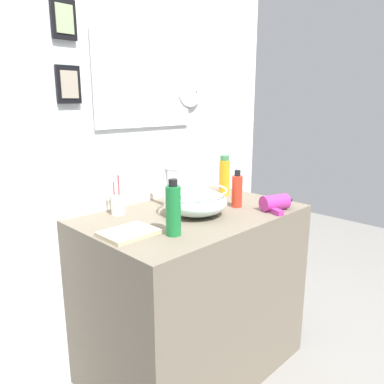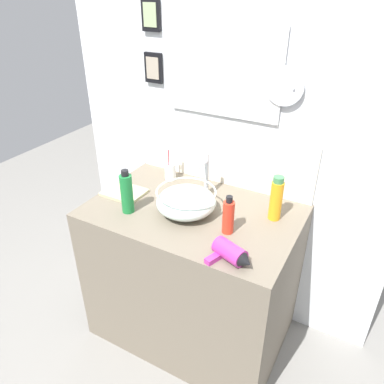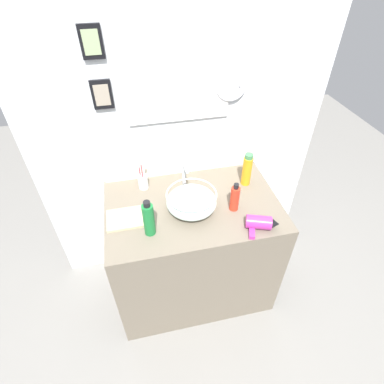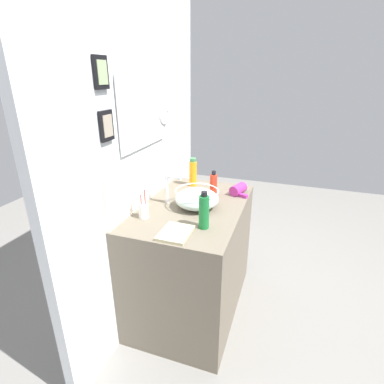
{
  "view_description": "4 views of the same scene",
  "coord_description": "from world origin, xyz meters",
  "px_view_note": "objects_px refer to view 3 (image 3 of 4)",
  "views": [
    {
      "loc": [
        -1.2,
        -1.2,
        1.34
      ],
      "look_at": [
        -0.0,
        0.0,
        0.93
      ],
      "focal_mm": 35.0,
      "sensor_mm": 36.0,
      "label": 1
    },
    {
      "loc": [
        0.75,
        -1.36,
        1.83
      ],
      "look_at": [
        -0.0,
        0.0,
        0.93
      ],
      "focal_mm": 35.0,
      "sensor_mm": 36.0,
      "label": 2
    },
    {
      "loc": [
        -0.28,
        -1.26,
        2.05
      ],
      "look_at": [
        -0.0,
        0.0,
        0.93
      ],
      "focal_mm": 28.0,
      "sensor_mm": 36.0,
      "label": 3
    },
    {
      "loc": [
        -1.74,
        -0.6,
        1.67
      ],
      "look_at": [
        -0.0,
        0.0,
        0.93
      ],
      "focal_mm": 28.0,
      "sensor_mm": 36.0,
      "label": 4
    }
  ],
  "objects_px": {
    "glass_bowl_sink": "(191,201)",
    "hair_drier": "(261,223)",
    "spray_bottle": "(149,219)",
    "hand_towel": "(126,218)",
    "lotion_bottle": "(247,170)",
    "shampoo_bottle": "(235,198)",
    "faucet": "(184,171)",
    "toothbrush_cup": "(143,181)"
  },
  "relations": [
    {
      "from": "glass_bowl_sink",
      "to": "hair_drier",
      "type": "bearing_deg",
      "value": -33.41
    },
    {
      "from": "spray_bottle",
      "to": "hand_towel",
      "type": "height_order",
      "value": "spray_bottle"
    },
    {
      "from": "spray_bottle",
      "to": "lotion_bottle",
      "type": "height_order",
      "value": "spray_bottle"
    },
    {
      "from": "shampoo_bottle",
      "to": "glass_bowl_sink",
      "type": "bearing_deg",
      "value": 168.89
    },
    {
      "from": "faucet",
      "to": "lotion_bottle",
      "type": "bearing_deg",
      "value": -5.92
    },
    {
      "from": "glass_bowl_sink",
      "to": "hand_towel",
      "type": "height_order",
      "value": "glass_bowl_sink"
    },
    {
      "from": "toothbrush_cup",
      "to": "hand_towel",
      "type": "relative_size",
      "value": 0.98
    },
    {
      "from": "toothbrush_cup",
      "to": "spray_bottle",
      "type": "bearing_deg",
      "value": -90.33
    },
    {
      "from": "toothbrush_cup",
      "to": "spray_bottle",
      "type": "distance_m",
      "value": 0.39
    },
    {
      "from": "faucet",
      "to": "lotion_bottle",
      "type": "xyz_separation_m",
      "value": [
        0.39,
        -0.04,
        -0.03
      ]
    },
    {
      "from": "faucet",
      "to": "shampoo_bottle",
      "type": "height_order",
      "value": "faucet"
    },
    {
      "from": "spray_bottle",
      "to": "shampoo_bottle",
      "type": "xyz_separation_m",
      "value": [
        0.49,
        0.08,
        -0.02
      ]
    },
    {
      "from": "faucet",
      "to": "lotion_bottle",
      "type": "distance_m",
      "value": 0.39
    },
    {
      "from": "hair_drier",
      "to": "spray_bottle",
      "type": "relative_size",
      "value": 0.86
    },
    {
      "from": "toothbrush_cup",
      "to": "lotion_bottle",
      "type": "height_order",
      "value": "lotion_bottle"
    },
    {
      "from": "toothbrush_cup",
      "to": "hand_towel",
      "type": "height_order",
      "value": "toothbrush_cup"
    },
    {
      "from": "glass_bowl_sink",
      "to": "hair_drier",
      "type": "distance_m",
      "value": 0.4
    },
    {
      "from": "hair_drier",
      "to": "shampoo_bottle",
      "type": "relative_size",
      "value": 1.04
    },
    {
      "from": "spray_bottle",
      "to": "shampoo_bottle",
      "type": "distance_m",
      "value": 0.5
    },
    {
      "from": "lotion_bottle",
      "to": "toothbrush_cup",
      "type": "bearing_deg",
      "value": 171.1
    },
    {
      "from": "glass_bowl_sink",
      "to": "shampoo_bottle",
      "type": "xyz_separation_m",
      "value": [
        0.24,
        -0.05,
        0.02
      ]
    },
    {
      "from": "faucet",
      "to": "shampoo_bottle",
      "type": "distance_m",
      "value": 0.35
    },
    {
      "from": "shampoo_bottle",
      "to": "toothbrush_cup",
      "type": "bearing_deg",
      "value": 148.04
    },
    {
      "from": "toothbrush_cup",
      "to": "shampoo_bottle",
      "type": "height_order",
      "value": "toothbrush_cup"
    },
    {
      "from": "glass_bowl_sink",
      "to": "faucet",
      "type": "bearing_deg",
      "value": 90.0
    },
    {
      "from": "hand_towel",
      "to": "faucet",
      "type": "bearing_deg",
      "value": 27.91
    },
    {
      "from": "faucet",
      "to": "spray_bottle",
      "type": "distance_m",
      "value": 0.41
    },
    {
      "from": "hair_drier",
      "to": "shampoo_bottle",
      "type": "distance_m",
      "value": 0.2
    },
    {
      "from": "glass_bowl_sink",
      "to": "hand_towel",
      "type": "bearing_deg",
      "value": 180.0
    },
    {
      "from": "lotion_bottle",
      "to": "spray_bottle",
      "type": "bearing_deg",
      "value": -156.03
    },
    {
      "from": "faucet",
      "to": "spray_bottle",
      "type": "xyz_separation_m",
      "value": [
        -0.25,
        -0.33,
        -0.03
      ]
    },
    {
      "from": "glass_bowl_sink",
      "to": "hair_drier",
      "type": "height_order",
      "value": "glass_bowl_sink"
    },
    {
      "from": "glass_bowl_sink",
      "to": "faucet",
      "type": "height_order",
      "value": "faucet"
    },
    {
      "from": "glass_bowl_sink",
      "to": "faucet",
      "type": "distance_m",
      "value": 0.21
    },
    {
      "from": "lotion_bottle",
      "to": "hand_towel",
      "type": "xyz_separation_m",
      "value": [
        -0.77,
        -0.16,
        -0.1
      ]
    },
    {
      "from": "hair_drier",
      "to": "toothbrush_cup",
      "type": "relative_size",
      "value": 0.93
    },
    {
      "from": "hair_drier",
      "to": "hand_towel",
      "type": "relative_size",
      "value": 0.92
    },
    {
      "from": "glass_bowl_sink",
      "to": "shampoo_bottle",
      "type": "height_order",
      "value": "shampoo_bottle"
    },
    {
      "from": "faucet",
      "to": "toothbrush_cup",
      "type": "distance_m",
      "value": 0.27
    },
    {
      "from": "faucet",
      "to": "hair_drier",
      "type": "height_order",
      "value": "faucet"
    },
    {
      "from": "spray_bottle",
      "to": "faucet",
      "type": "bearing_deg",
      "value": 52.07
    },
    {
      "from": "glass_bowl_sink",
      "to": "spray_bottle",
      "type": "relative_size",
      "value": 1.29
    }
  ]
}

